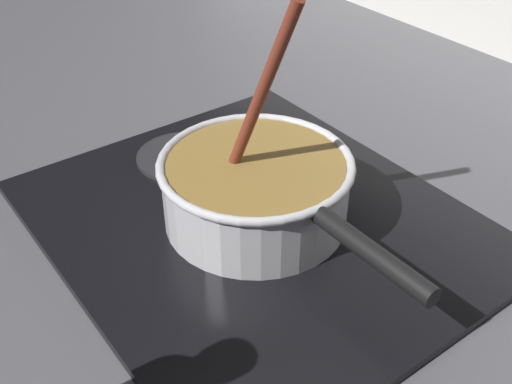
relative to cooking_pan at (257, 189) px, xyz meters
name	(u,v)px	position (x,y,z in m)	size (l,w,h in m)	color
ground	(209,260)	(0.00, -0.07, -0.08)	(2.40, 1.60, 0.04)	#4C4C51
hob_plate	(256,222)	(0.00, 0.00, -0.05)	(0.56, 0.48, 0.01)	black
burner_ring	(256,216)	(0.00, 0.00, -0.04)	(0.21, 0.21, 0.01)	#592D0C
spare_burner	(182,156)	(-0.18, 0.00, -0.04)	(0.13, 0.13, 0.01)	#262628
cooking_pan	(257,189)	(0.00, 0.00, 0.00)	(0.39, 0.24, 0.30)	silver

